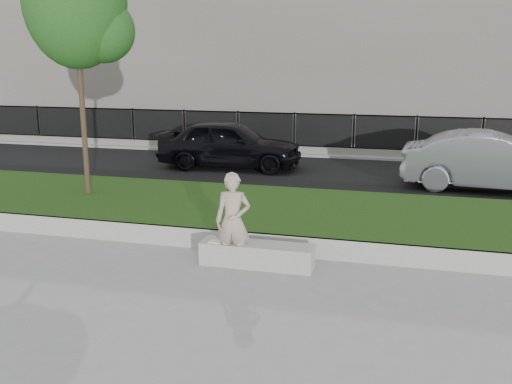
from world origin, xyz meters
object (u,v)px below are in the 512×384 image
(car_dark, at_px, (230,144))
(young_tree, at_px, (80,6))
(man, at_px, (233,221))
(car_silver, at_px, (493,162))
(stone_bench, at_px, (257,255))
(book, at_px, (216,242))

(car_dark, bearing_deg, young_tree, 160.43)
(man, distance_m, car_silver, 8.99)
(young_tree, height_order, car_silver, young_tree)
(stone_bench, xyz_separation_m, book, (-0.73, -0.12, 0.22))
(stone_bench, distance_m, man, 0.77)
(man, height_order, book, man)
(car_silver, bearing_deg, stone_bench, 150.29)
(stone_bench, xyz_separation_m, car_dark, (-3.12, 8.38, 0.63))
(stone_bench, bearing_deg, car_silver, 56.25)
(book, relative_size, car_dark, 0.05)
(car_dark, bearing_deg, man, -164.10)
(car_dark, relative_size, car_silver, 0.97)
(man, bearing_deg, car_silver, 47.80)
(book, height_order, car_silver, car_silver)
(young_tree, bearing_deg, stone_bench, -29.64)
(stone_bench, bearing_deg, man, -159.34)
(book, bearing_deg, car_dark, 111.39)
(young_tree, relative_size, car_dark, 1.28)
(book, xyz_separation_m, car_silver, (5.54, 7.30, 0.41))
(car_dark, bearing_deg, stone_bench, -161.37)
(man, relative_size, car_silver, 0.35)
(book, xyz_separation_m, car_dark, (-2.38, 8.50, 0.41))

